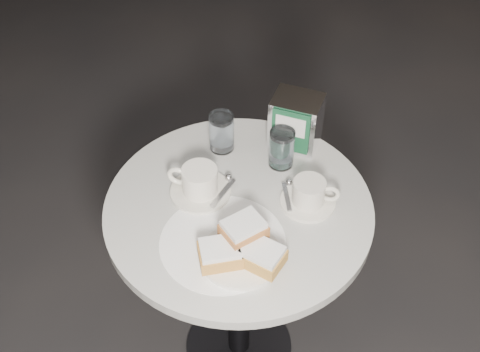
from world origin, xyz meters
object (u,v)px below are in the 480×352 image
at_px(water_glass_left, 222,133).
at_px(napkin_dispenser, 296,121).
at_px(beignet_plate, 241,250).
at_px(cafe_table, 239,252).
at_px(coffee_cup_right, 309,194).
at_px(coffee_cup_left, 199,183).
at_px(water_glass_right, 282,149).

bearing_deg(water_glass_left, napkin_dispenser, 16.68).
bearing_deg(napkin_dispenser, beignet_plate, -89.71).
xyz_separation_m(cafe_table, beignet_plate, (0.04, -0.17, 0.23)).
height_order(water_glass_left, napkin_dispenser, napkin_dispenser).
bearing_deg(coffee_cup_right, beignet_plate, -124.57).
height_order(cafe_table, napkin_dispenser, napkin_dispenser).
xyz_separation_m(coffee_cup_left, coffee_cup_right, (0.29, 0.02, -0.00)).
distance_m(cafe_table, beignet_plate, 0.29).
xyz_separation_m(beignet_plate, coffee_cup_left, (-0.15, 0.19, 0.00)).
relative_size(cafe_table, napkin_dispenser, 4.78).
bearing_deg(water_glass_left, cafe_table, -66.94).
bearing_deg(beignet_plate, water_glass_left, 108.79).
bearing_deg(coffee_cup_left, cafe_table, -8.11).
xyz_separation_m(coffee_cup_right, water_glass_right, (-0.09, 0.13, 0.02)).
bearing_deg(napkin_dispenser, water_glass_left, -153.89).
distance_m(water_glass_left, water_glass_right, 0.18).
height_order(cafe_table, water_glass_right, water_glass_right).
xyz_separation_m(water_glass_right, napkin_dispenser, (0.03, 0.09, 0.02)).
height_order(water_glass_right, napkin_dispenser, napkin_dispenser).
height_order(beignet_plate, water_glass_right, water_glass_right).
distance_m(coffee_cup_right, water_glass_right, 0.16).
bearing_deg(cafe_table, coffee_cup_right, 12.88).
distance_m(beignet_plate, water_glass_left, 0.40).
xyz_separation_m(coffee_cup_left, water_glass_left, (0.02, 0.19, 0.02)).
bearing_deg(cafe_table, napkin_dispenser, 67.56).
bearing_deg(cafe_table, water_glass_right, 63.99).
height_order(coffee_cup_left, water_glass_left, water_glass_left).
height_order(coffee_cup_right, water_glass_left, water_glass_left).
bearing_deg(coffee_cup_right, napkin_dispenser, 104.59).
bearing_deg(beignet_plate, water_glass_right, 82.56).
bearing_deg(water_glass_right, coffee_cup_right, -55.62).
height_order(coffee_cup_left, coffee_cup_right, coffee_cup_left).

